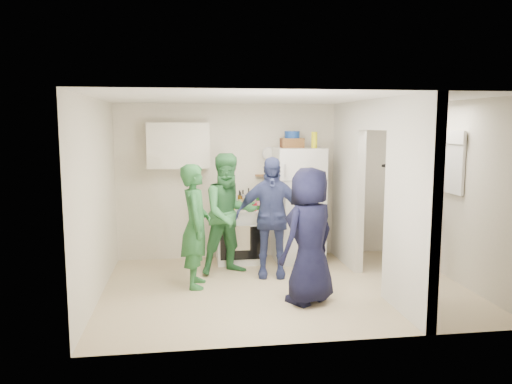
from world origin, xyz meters
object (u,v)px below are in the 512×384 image
person_green_center (229,214)px  person_nook (403,211)px  fridge (298,205)px  person_denim (271,217)px  person_navy (309,236)px  wicker_basket (292,143)px  person_green_left (196,226)px  blue_bowl (292,135)px  stove (239,235)px  yellow_cup_stack_top (314,140)px

person_green_center → person_nook: bearing=-22.0°
fridge → person_denim: (-0.58, -0.78, -0.04)m
fridge → person_navy: (-0.30, -1.90, -0.07)m
wicker_basket → person_green_left: wicker_basket is taller
blue_bowl → person_green_center: bearing=-150.0°
stove → person_navy: size_ratio=0.51×
person_green_center → fridge: bearing=8.9°
person_navy → person_nook: size_ratio=0.92×
person_denim → person_navy: (0.28, -1.13, -0.03)m
fridge → person_nook: fridge is taller
person_nook → stove: bearing=-99.0°
blue_bowl → person_green_center: 1.66m
person_navy → person_nook: person_nook is taller
person_green_left → wicker_basket: bearing=-50.3°
person_green_left → person_green_center: size_ratio=0.94×
yellow_cup_stack_top → person_green_left: size_ratio=0.15×
stove → fridge: 1.07m
yellow_cup_stack_top → person_nook: (1.19, -0.68, -1.03)m
person_green_center → person_denim: (0.57, -0.22, -0.02)m
blue_bowl → person_green_left: bearing=-143.7°
person_green_center → blue_bowl: bearing=13.1°
person_denim → wicker_basket: bearing=69.1°
person_green_left → person_nook: bearing=-80.9°
person_green_left → person_nook: size_ratio=0.92×
fridge → person_denim: size_ratio=1.05×
wicker_basket → person_green_center: wicker_basket is taller
stove → yellow_cup_stack_top: (1.18, -0.13, 1.51)m
stove → person_green_left: bearing=-121.8°
yellow_cup_stack_top → person_denim: bearing=-139.8°
person_green_center → person_nook: size_ratio=0.98×
stove → yellow_cup_stack_top: size_ratio=3.42×
person_denim → person_nook: bearing=9.1°
person_denim → person_nook: person_nook is taller
stove → person_green_center: size_ratio=0.48×
yellow_cup_stack_top → person_nook: bearing=-29.9°
stove → fridge: (0.96, -0.03, 0.48)m
person_nook → fridge: bearing=-109.2°
stove → wicker_basket: bearing=1.3°
person_denim → person_navy: size_ratio=1.03×
yellow_cup_stack_top → person_navy: bearing=-106.0°
stove → blue_bowl: bearing=1.3°
stove → person_green_center: person_green_center is taller
fridge → person_navy: fridge is taller
person_green_left → stove: bearing=-28.5°
wicker_basket → person_green_center: (-1.05, -0.60, -1.00)m
person_green_center → person_denim: bearing=-38.1°
blue_bowl → yellow_cup_stack_top: 0.36m
yellow_cup_stack_top → person_green_center: (-1.37, -0.45, -1.05)m
person_denim → person_navy: bearing=-66.7°
person_nook → yellow_cup_stack_top: bearing=-110.0°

